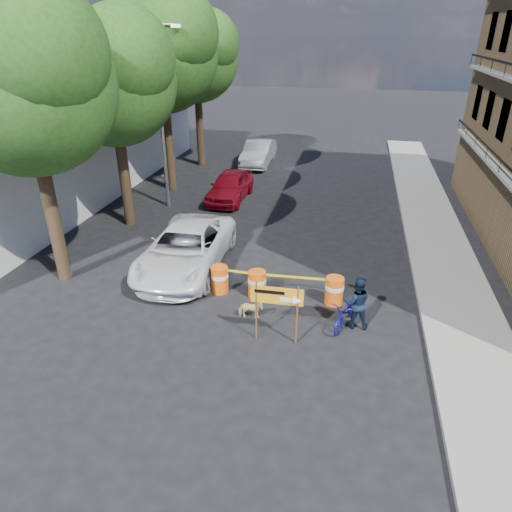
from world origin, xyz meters
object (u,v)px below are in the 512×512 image
at_px(barrel_mid_left, 220,279).
at_px(dog, 251,310).
at_px(bicycle, 348,300).
at_px(sedan_silver, 258,153).
at_px(barrel_far_left, 159,271).
at_px(barrel_mid_right, 257,284).
at_px(barrel_far_right, 334,290).
at_px(sedan_red, 230,186).
at_px(pedestrian, 357,303).
at_px(detour_sign, 284,301).
at_px(suv_white, 186,249).

distance_m(barrel_mid_left, dog, 1.89).
distance_m(bicycle, sedan_silver, 17.70).
relative_size(barrel_far_left, barrel_mid_right, 1.00).
xyz_separation_m(barrel_mid_left, bicycle, (4.11, -1.06, 0.38)).
relative_size(barrel_far_right, sedan_red, 0.22).
bearing_deg(barrel_mid_right, bicycle, -19.52).
height_order(barrel_far_left, pedestrian, pedestrian).
distance_m(detour_sign, dog, 1.75).
bearing_deg(bicycle, sedan_red, 140.95).
xyz_separation_m(barrel_mid_right, sedan_silver, (-3.25, 15.60, 0.28)).
distance_m(pedestrian, suv_white, 6.44).
relative_size(pedestrian, sedan_silver, 0.35).
xyz_separation_m(barrel_far_right, bicycle, (0.42, -1.12, 0.38)).
relative_size(bicycle, dog, 2.31).
relative_size(detour_sign, sedan_red, 0.44).
xyz_separation_m(detour_sign, sedan_silver, (-4.43, 17.79, -0.58)).
bearing_deg(barrel_far_left, dog, -22.00).
height_order(dog, sedan_red, sedan_red).
bearing_deg(barrel_far_left, bicycle, -10.24).
distance_m(detour_sign, bicycle, 2.10).
distance_m(detour_sign, suv_white, 5.42).
bearing_deg(suv_white, barrel_mid_right, -27.12).
bearing_deg(pedestrian, barrel_mid_right, -24.71).
relative_size(barrel_far_left, pedestrian, 0.56).
bearing_deg(sedan_red, dog, -70.14).
bearing_deg(suv_white, barrel_far_right, -14.98).
relative_size(barrel_mid_left, bicycle, 0.53).
relative_size(barrel_mid_right, sedan_red, 0.22).
distance_m(barrel_mid_right, barrel_far_right, 2.44).
relative_size(barrel_far_right, pedestrian, 0.56).
height_order(barrel_mid_right, bicycle, bicycle).
xyz_separation_m(detour_sign, sedan_red, (-4.45, 11.00, -0.62)).
relative_size(barrel_far_right, bicycle, 0.53).
bearing_deg(barrel_mid_right, barrel_mid_left, 177.83).
height_order(barrel_far_left, barrel_mid_left, same).
distance_m(barrel_mid_left, sedan_red, 9.00).
bearing_deg(barrel_far_left, sedan_red, 89.24).
height_order(barrel_mid_left, suv_white, suv_white).
bearing_deg(dog, barrel_far_right, -67.26).
height_order(barrel_mid_right, sedan_red, sedan_red).
bearing_deg(bicycle, detour_sign, -125.92).
bearing_deg(pedestrian, sedan_silver, -75.74).
bearing_deg(bicycle, barrel_mid_right, 179.51).
distance_m(suv_white, sedan_silver, 14.24).
xyz_separation_m(detour_sign, bicycle, (1.67, 1.17, -0.47)).
relative_size(barrel_mid_left, barrel_mid_right, 1.00).
bearing_deg(barrel_far_right, dog, -149.44).
height_order(barrel_mid_right, pedestrian, pedestrian).
bearing_deg(barrel_mid_left, barrel_far_right, 0.97).
bearing_deg(barrel_mid_right, dog, -86.54).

